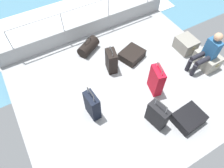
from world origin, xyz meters
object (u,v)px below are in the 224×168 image
(cargo_crate_0, at_px, (186,44))
(duffel_bag, at_px, (88,47))
(suitcase_1, at_px, (157,115))
(cargo_crate_1, at_px, (207,60))
(suitcase_3, at_px, (189,118))
(suitcase_4, at_px, (111,61))
(suitcase_5, at_px, (156,80))
(passenger_seated, at_px, (207,52))
(suitcase_0, at_px, (132,55))
(suitcase_2, at_px, (92,106))

(cargo_crate_0, distance_m, duffel_bag, 2.70)
(suitcase_1, height_order, duffel_bag, suitcase_1)
(cargo_crate_1, xyz_separation_m, duffel_bag, (-1.99, -2.47, -0.02))
(suitcase_1, height_order, suitcase_3, suitcase_1)
(suitcase_1, distance_m, suitcase_4, 1.79)
(suitcase_5, bearing_deg, suitcase_3, 7.22)
(suitcase_3, xyz_separation_m, suitcase_5, (-1.05, -0.13, 0.24))
(cargo_crate_1, bearing_deg, cargo_crate_0, -173.15)
(passenger_seated, bearing_deg, duffel_bag, -130.95)
(passenger_seated, distance_m, suitcase_5, 1.50)
(cargo_crate_1, xyz_separation_m, suitcase_3, (1.03, -1.54, -0.06))
(cargo_crate_1, distance_m, suitcase_1, 2.28)
(suitcase_0, bearing_deg, duffel_bag, -132.05)
(suitcase_4, bearing_deg, duffel_bag, -165.92)
(suitcase_2, relative_size, duffel_bag, 1.26)
(suitcase_2, xyz_separation_m, suitcase_5, (0.14, 1.57, 0.01))
(suitcase_0, bearing_deg, suitcase_3, 0.76)
(suitcase_4, distance_m, suitcase_5, 1.22)
(suitcase_2, bearing_deg, cargo_crate_0, 99.97)
(cargo_crate_0, height_order, suitcase_0, cargo_crate_0)
(cargo_crate_0, bearing_deg, cargo_crate_1, 6.85)
(suitcase_1, xyz_separation_m, suitcase_5, (-0.71, 0.50, 0.06))
(cargo_crate_0, relative_size, suitcase_1, 0.71)
(suitcase_5, bearing_deg, cargo_crate_0, 113.71)
(cargo_crate_1, height_order, suitcase_4, suitcase_4)
(cargo_crate_1, relative_size, duffel_bag, 0.92)
(suitcase_3, bearing_deg, cargo_crate_1, 123.73)
(suitcase_1, bearing_deg, suitcase_5, 145.17)
(passenger_seated, bearing_deg, suitcase_3, -52.91)
(cargo_crate_1, bearing_deg, suitcase_2, -92.86)
(duffel_bag, bearing_deg, suitcase_5, 22.15)
(cargo_crate_1, height_order, suitcase_3, cargo_crate_1)
(cargo_crate_1, xyz_separation_m, suitcase_2, (-0.16, -3.24, 0.16))
(cargo_crate_1, xyz_separation_m, suitcase_0, (-1.17, -1.56, -0.08))
(duffel_bag, bearing_deg, suitcase_4, 14.08)
(suitcase_1, distance_m, suitcase_5, 0.87)
(passenger_seated, xyz_separation_m, suitcase_0, (-1.17, -1.39, -0.45))
(passenger_seated, xyz_separation_m, suitcase_4, (-1.09, -2.06, -0.25))
(suitcase_0, bearing_deg, cargo_crate_0, 72.89)
(passenger_seated, xyz_separation_m, duffel_bag, (-1.99, -2.29, -0.39))
(cargo_crate_1, bearing_deg, passenger_seated, -90.00)
(passenger_seated, distance_m, suitcase_2, 3.07)
(passenger_seated, distance_m, suitcase_0, 1.87)
(suitcase_0, bearing_deg, suitcase_1, -17.84)
(passenger_seated, relative_size, duffel_bag, 1.52)
(suitcase_4, xyz_separation_m, suitcase_5, (1.07, 0.58, 0.06))
(cargo_crate_0, bearing_deg, duffel_bag, -118.06)
(duffel_bag, bearing_deg, cargo_crate_0, 61.94)
(suitcase_1, relative_size, duffel_bag, 1.14)
(cargo_crate_1, distance_m, passenger_seated, 0.41)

